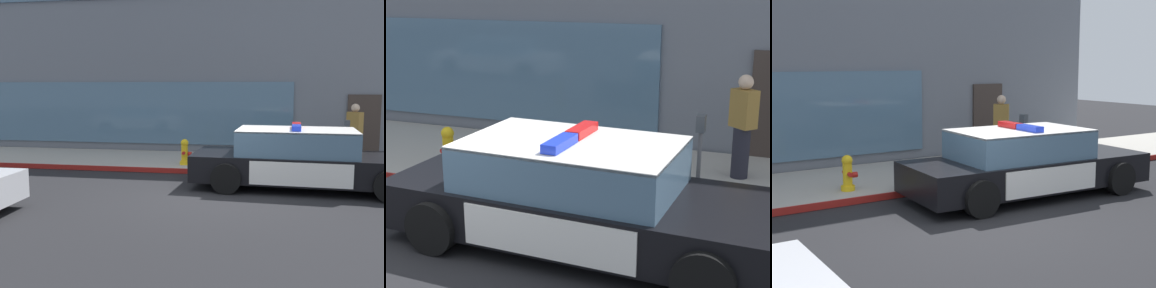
{
  "view_description": "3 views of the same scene",
  "coord_description": "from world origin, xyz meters",
  "views": [
    {
      "loc": [
        1.33,
        -9.3,
        2.35
      ],
      "look_at": [
        -0.76,
        2.44,
        0.81
      ],
      "focal_mm": 41.68,
      "sensor_mm": 36.0,
      "label": 1
    },
    {
      "loc": [
        4.41,
        -5.33,
        3.31
      ],
      "look_at": [
        1.38,
        2.82,
        0.85
      ],
      "focal_mm": 54.54,
      "sensor_mm": 36.0,
      "label": 2
    },
    {
      "loc": [
        -4.94,
        -7.33,
        2.72
      ],
      "look_at": [
        1.32,
        2.31,
        0.98
      ],
      "focal_mm": 50.82,
      "sensor_mm": 36.0,
      "label": 3
    }
  ],
  "objects": [
    {
      "name": "parking_meter",
      "position": [
        3.26,
        2.68,
        1.08
      ],
      "size": [
        0.12,
        0.18,
        1.34
      ],
      "color": "slate",
      "rests_on": "sidewalk"
    },
    {
      "name": "curb_red_paint",
      "position": [
        0.0,
        2.34,
        0.08
      ],
      "size": [
        28.8,
        0.04,
        0.14
      ],
      "primitive_type": "cube",
      "color": "maroon",
      "rests_on": "ground"
    },
    {
      "name": "storefront_building",
      "position": [
        -1.24,
        10.27,
        4.05
      ],
      "size": [
        18.2,
        9.55,
        8.11
      ],
      "color": "slate",
      "rests_on": "ground"
    },
    {
      "name": "police_cruiser",
      "position": [
        2.05,
        1.14,
        0.68
      ],
      "size": [
        5.21,
        2.3,
        1.49
      ],
      "rotation": [
        0.0,
        0.0,
        -0.05
      ],
      "color": "black",
      "rests_on": "ground"
    },
    {
      "name": "sidewalk",
      "position": [
        0.0,
        3.92,
        0.07
      ],
      "size": [
        48.0,
        3.13,
        0.15
      ],
      "primitive_type": "cube",
      "color": "#A39E93",
      "rests_on": "ground"
    },
    {
      "name": "pedestrian_on_sidewalk",
      "position": [
        3.72,
        4.17,
        1.01
      ],
      "size": [
        0.47,
        0.46,
        1.71
      ],
      "rotation": [
        0.0,
        0.0,
        3.99
      ],
      "color": "#23232D",
      "rests_on": "sidewalk"
    },
    {
      "name": "ground",
      "position": [
        0.0,
        0.0,
        0.0
      ],
      "size": [
        48.0,
        48.0,
        0.0
      ],
      "primitive_type": "plane",
      "color": "black"
    },
    {
      "name": "fire_hydrant",
      "position": [
        -1.06,
        2.95,
        0.5
      ],
      "size": [
        0.34,
        0.39,
        0.73
      ],
      "color": "gold",
      "rests_on": "sidewalk"
    }
  ]
}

